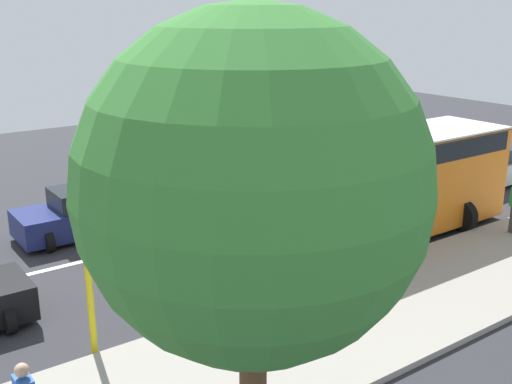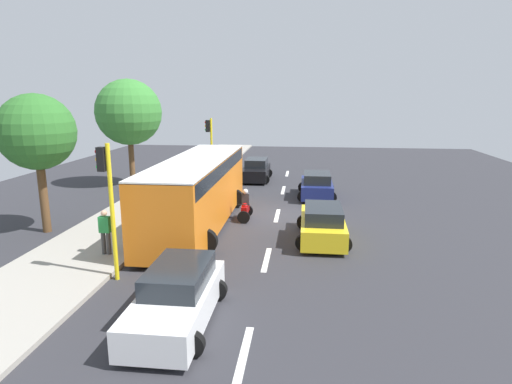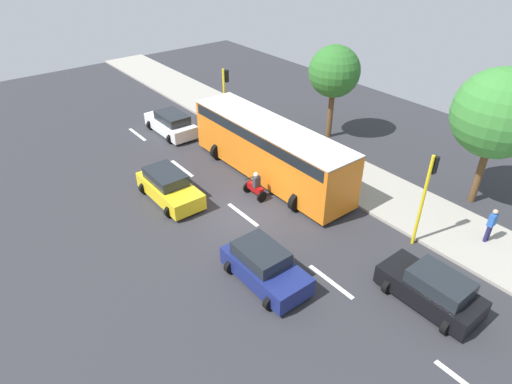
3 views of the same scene
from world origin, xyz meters
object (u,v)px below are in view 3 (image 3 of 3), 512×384
object	(u,v)px
car_black	(432,289)
traffic_light_midblock	(225,93)
car_yellow_cab	(169,187)
traffic_light_corner	(427,188)
motorcycle	(255,187)
car_white	(171,124)
street_tree_north	(498,114)
city_bus	(269,147)
car_dark_blue	(264,267)
pedestrian_near_signal	(491,224)
street_tree_center	(334,72)
pedestrian_by_tree	(256,124)

from	to	relation	value
car_black	traffic_light_midblock	world-z (taller)	traffic_light_midblock
car_yellow_cab	traffic_light_corner	bearing A→B (deg)	-55.49
motorcycle	traffic_light_midblock	distance (m)	8.42
car_white	motorcycle	distance (m)	9.83
traffic_light_corner	street_tree_north	distance (m)	5.65
city_bus	traffic_light_corner	world-z (taller)	traffic_light_corner
motorcycle	car_dark_blue	bearing A→B (deg)	-124.73
pedestrian_near_signal	traffic_light_midblock	xyz separation A→B (m)	(-2.51, 16.91, 1.87)
car_dark_blue	street_tree_center	bearing A→B (deg)	33.42
car_black	street_tree_north	world-z (taller)	street_tree_north
traffic_light_midblock	street_tree_center	world-z (taller)	street_tree_center
traffic_light_corner	street_tree_center	distance (m)	11.65
street_tree_center	street_tree_north	size ratio (longest dim) A/B	0.86
street_tree_center	pedestrian_by_tree	bearing A→B (deg)	146.26
car_black	motorcycle	size ratio (longest dim) A/B	2.52
city_bus	motorcycle	size ratio (longest dim) A/B	7.19
car_dark_blue	motorcycle	distance (m)	6.24
car_yellow_cab	pedestrian_by_tree	size ratio (longest dim) A/B	2.50
car_yellow_cab	pedestrian_by_tree	distance (m)	8.59
traffic_light_corner	car_dark_blue	bearing A→B (deg)	161.13
pedestrian_near_signal	traffic_light_midblock	bearing A→B (deg)	98.45
pedestrian_near_signal	traffic_light_corner	size ratio (longest dim) A/B	0.38
motorcycle	pedestrian_by_tree	bearing A→B (deg)	51.38
pedestrian_by_tree	traffic_light_corner	distance (m)	13.24
car_yellow_cab	traffic_light_corner	size ratio (longest dim) A/B	0.94
street_tree_north	car_black	bearing A→B (deg)	-161.32
car_black	motorcycle	world-z (taller)	motorcycle
city_bus	street_tree_center	xyz separation A→B (m)	(6.53, 1.58, 2.54)
car_yellow_cab	city_bus	size ratio (longest dim) A/B	0.38
car_dark_blue	traffic_light_corner	size ratio (longest dim) A/B	0.86
car_yellow_cab	pedestrian_near_signal	bearing A→B (deg)	-52.08
pedestrian_by_tree	street_tree_north	bearing A→B (deg)	-71.88
pedestrian_near_signal	car_yellow_cab	bearing A→B (deg)	127.92
city_bus	pedestrian_by_tree	distance (m)	5.01
pedestrian_near_signal	street_tree_center	world-z (taller)	street_tree_center
city_bus	traffic_light_midblock	bearing A→B (deg)	77.61
car_black	traffic_light_midblock	xyz separation A→B (m)	(2.74, 17.41, 2.22)
traffic_light_midblock	car_white	bearing A→B (deg)	139.88
pedestrian_by_tree	car_black	bearing A→B (deg)	-103.84
pedestrian_near_signal	traffic_light_corner	xyz separation A→B (m)	(-2.51, 2.04, 1.87)
street_tree_center	city_bus	bearing A→B (deg)	-166.39
street_tree_center	street_tree_north	bearing A→B (deg)	-89.25
car_yellow_cab	street_tree_north	distance (m)	16.34
car_yellow_cab	street_tree_center	distance (m)	12.69
car_yellow_cab	street_tree_north	xyz separation A→B (m)	(12.28, -9.95, 4.14)
car_yellow_cab	pedestrian_near_signal	distance (m)	15.43
car_yellow_cab	car_white	xyz separation A→B (m)	(4.08, 7.17, 0.00)
motorcycle	pedestrian_near_signal	size ratio (longest dim) A/B	0.91
traffic_light_corner	traffic_light_midblock	distance (m)	14.87
car_white	motorcycle	world-z (taller)	motorcycle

